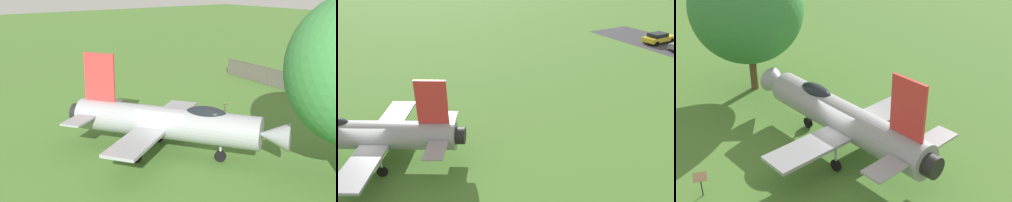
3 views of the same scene
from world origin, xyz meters
TOP-DOWN VIEW (x-y plane):
  - ground_plane at (0.00, 0.00)m, footprint 200.00×200.00m
  - display_jet at (-0.20, 0.31)m, footprint 9.08×11.33m
  - perimeter_fence at (-15.92, -0.17)m, footprint 2.45×25.35m
  - info_plaque at (-6.86, -2.56)m, footprint 0.63×0.44m

SIDE VIEW (x-z plane):
  - ground_plane at x=0.00m, z-range 0.00..0.00m
  - info_plaque at x=-6.86m, z-range 0.28..1.43m
  - perimeter_fence at x=-15.92m, z-range 0.05..1.68m
  - display_jet at x=-0.20m, z-range -0.83..4.49m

